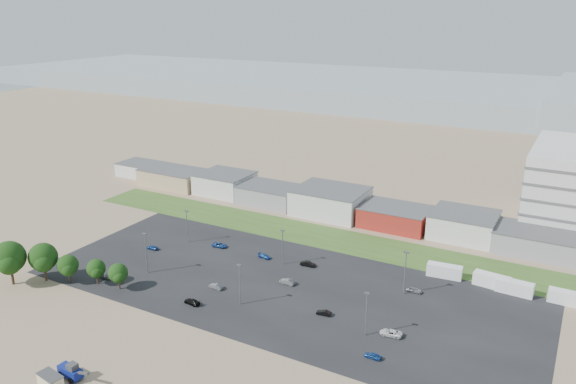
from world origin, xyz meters
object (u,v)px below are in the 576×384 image
Objects in this scene: parked_car_4 at (216,286)px; parked_car_2 at (373,356)px; tree_far_left at (10,261)px; parked_car_6 at (265,256)px; parked_car_1 at (324,313)px; box_trailer_a at (444,271)px; parked_car_9 at (220,245)px; portable_shed at (50,381)px; parked_car_7 at (287,282)px; telehandler at (70,370)px; parked_car_3 at (192,302)px; parked_car_5 at (152,247)px; parked_car_0 at (391,333)px; parked_car_8 at (414,290)px; parked_car_10 at (106,276)px; parked_car_11 at (308,264)px.

parked_car_2 is at bearing 82.57° from parked_car_4.
tree_far_left reaches higher than parked_car_6.
parked_car_4 reaches higher than parked_car_1.
parked_car_2 is at bearing 8.80° from tree_far_left.
box_trailer_a is at bearing 128.84° from parked_car_4.
parked_car_2 is at bearing -121.01° from parked_car_9.
portable_shed is 1.26× the size of parked_car_7.
telehandler reaches higher than parked_car_1.
parked_car_5 is (-28.36, 18.65, -0.02)m from parked_car_3.
parked_car_2 is at bearing 49.95° from parked_car_1.
parked_car_3 is (-43.37, -9.31, -0.03)m from parked_car_0.
tree_far_left is at bearing -57.11° from parked_car_7.
parked_car_1 is at bearing 142.97° from parked_car_8.
parked_car_1 is at bearing 58.25° from telehandler.
parked_car_7 is (-29.27, 9.47, 0.01)m from parked_car_0.
portable_shed is 1.30× the size of parked_car_10.
parked_car_8 is 0.84× the size of parked_car_9.
parked_car_6 is at bearing -124.77° from parked_car_7.
telehandler is 2.07× the size of parked_car_6.
parked_car_8 reaches higher than parked_car_6.
parked_car_8 is 28.14m from parked_car_11.
portable_shed is 58.38m from parked_car_2.
parked_car_3 is 23.48m from parked_car_7.
telehandler is 39.36m from parked_car_10.
parked_car_5 is 42.45m from parked_car_7.
parked_car_4 is at bearing 26.22° from tree_far_left.
parked_car_0 is at bearing 80.57° from parked_car_1.
tree_far_left is 2.91× the size of parked_car_9.
parked_car_11 is (-29.38, 20.63, 0.02)m from parked_car_0.
parked_car_5 is at bearing 97.69° from parked_car_8.
parked_car_5 is (15.38, 31.82, -5.65)m from tree_far_left.
box_trailer_a is at bearing 60.61° from telehandler.
parked_car_6 is at bearing -175.41° from parked_car_3.
tree_far_left is 62.06m from parked_car_6.
parked_car_8 is at bearing 132.85° from parked_car_3.
parked_car_7 is (16.73, 50.39, -0.98)m from telehandler.
parked_car_4 is at bearing -49.32° from parked_car_7.
parked_car_1 is 0.80× the size of parked_car_3.
parked_car_9 reaches higher than parked_car_1.
box_trailer_a is 56.10m from parked_car_4.
parked_car_10 is at bearing -87.92° from parked_car_0.
telehandler reaches higher than parked_car_0.
portable_shed is 79.09m from parked_car_8.
parked_car_9 is at bearing -106.48° from parked_car_7.
parked_car_10 is at bearing -60.87° from parked_car_7.
tree_far_left is 3.28× the size of parked_car_10.
tree_far_left is at bearing 139.38° from parked_car_6.
tree_far_left reaches higher than parked_car_11.
tree_far_left is at bearing 160.05° from portable_shed.
portable_shed is 55.04m from parked_car_1.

